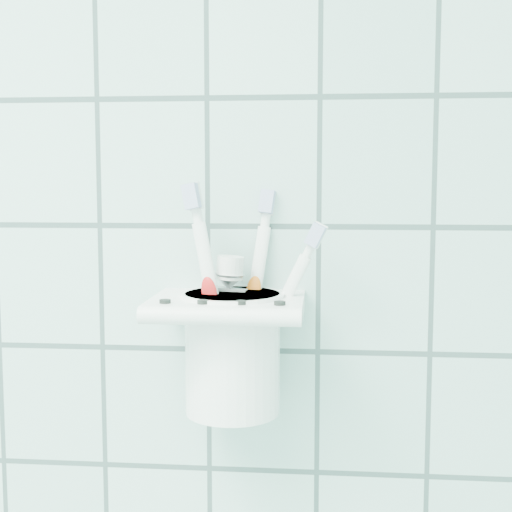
% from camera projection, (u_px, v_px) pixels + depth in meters
% --- Properties ---
extents(holder_bracket, '(0.13, 0.11, 0.04)m').
position_uv_depth(holder_bracket, '(228.00, 307.00, 0.63)').
color(holder_bracket, white).
rests_on(holder_bracket, wall_back).
extents(cup, '(0.09, 0.09, 0.11)m').
position_uv_depth(cup, '(233.00, 348.00, 0.64)').
color(cup, white).
rests_on(cup, holder_bracket).
extents(toothbrush_pink, '(0.05, 0.03, 0.20)m').
position_uv_depth(toothbrush_pink, '(232.00, 294.00, 0.62)').
color(toothbrush_pink, white).
rests_on(toothbrush_pink, cup).
extents(toothbrush_blue, '(0.04, 0.04, 0.20)m').
position_uv_depth(toothbrush_blue, '(238.00, 293.00, 0.65)').
color(toothbrush_blue, white).
rests_on(toothbrush_blue, cup).
extents(toothbrush_orange, '(0.08, 0.02, 0.18)m').
position_uv_depth(toothbrush_orange, '(236.00, 301.00, 0.65)').
color(toothbrush_orange, white).
rests_on(toothbrush_orange, cup).
extents(toothpaste_tube, '(0.04, 0.03, 0.14)m').
position_uv_depth(toothpaste_tube, '(220.00, 317.00, 0.65)').
color(toothpaste_tube, silver).
rests_on(toothpaste_tube, cup).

